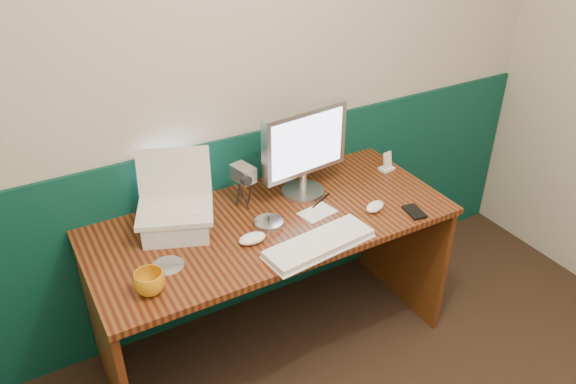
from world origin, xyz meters
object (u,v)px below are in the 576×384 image
keyboard (319,244)px  camcorder (244,186)px  desk (272,285)px  mug (150,283)px  laptop (172,187)px  monitor (303,152)px

keyboard → camcorder: size_ratio=2.26×
desk → mug: 0.76m
camcorder → mug: bearing=-159.7°
desk → camcorder: size_ratio=7.75×
camcorder → desk: bearing=-85.2°
desk → camcorder: camcorder is taller
laptop → camcorder: laptop is taller
camcorder → laptop: bearing=175.4°
laptop → keyboard: bearing=-17.7°
desk → camcorder: 0.51m
camcorder → monitor: bearing=-20.0°
mug → camcorder: 0.67m
desk → camcorder: (-0.05, 0.16, 0.48)m
desk → keyboard: bearing=-74.6°
desk → monitor: size_ratio=3.68×
laptop → mug: laptop is taller
laptop → keyboard: size_ratio=0.67×
laptop → mug: (-0.22, -0.31, -0.18)m
desk → camcorder: bearing=107.8°
laptop → keyboard: 0.64m
mug → camcorder: bearing=33.4°
desk → mug: (-0.61, -0.20, 0.42)m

